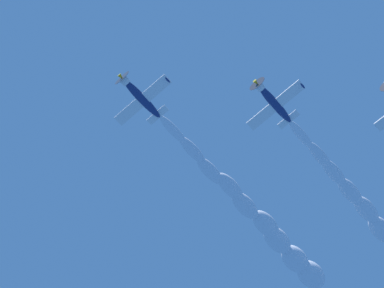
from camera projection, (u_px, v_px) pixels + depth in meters
airplane_lead at (140, 97)px, 88.13m from camera, size 9.91×8.91×2.87m
airplane_left_wingman at (273, 102)px, 89.37m from camera, size 9.90×8.90×2.98m
smoke_trail_lead at (271, 232)px, 98.49m from camera, size 14.43×39.85×4.31m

